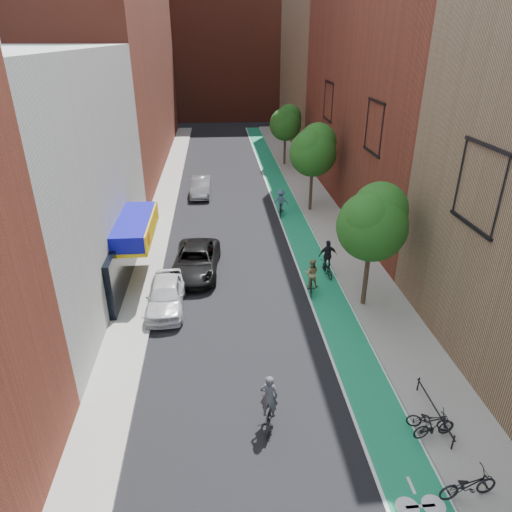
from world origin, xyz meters
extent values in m
plane|color=black|center=(0.00, 0.00, 0.00)|extent=(160.00, 160.00, 0.00)
cube|color=#167E46|center=(4.00, 26.00, 0.01)|extent=(2.00, 68.00, 0.01)
cube|color=gray|center=(-6.00, 26.00, 0.07)|extent=(2.00, 68.00, 0.15)
cube|color=gray|center=(6.50, 26.00, 0.07)|extent=(3.00, 68.00, 0.15)
cube|color=silver|center=(-11.00, 14.00, 6.00)|extent=(8.00, 20.00, 12.00)
cube|color=maroon|center=(-11.00, 42.00, 11.00)|extent=(8.00, 36.00, 22.00)
cube|color=maroon|center=(12.00, 26.00, 11.00)|extent=(8.00, 28.00, 22.00)
cube|color=#8C6B4C|center=(12.00, 50.00, 9.00)|extent=(8.00, 20.00, 18.00)
cube|color=maroon|center=(0.00, 72.00, 10.00)|extent=(30.00, 14.00, 20.00)
cylinder|color=#332619|center=(5.60, 10.00, 1.65)|extent=(0.24, 0.24, 3.30)
sphere|color=#144913|center=(5.60, 10.00, 4.38)|extent=(3.36, 3.36, 3.36)
sphere|color=#144913|center=(6.00, 10.30, 5.10)|extent=(2.64, 2.64, 2.64)
sphere|color=#144913|center=(5.30, 9.70, 4.86)|extent=(2.40, 2.40, 2.40)
cylinder|color=#332619|center=(5.60, 24.00, 1.73)|extent=(0.24, 0.24, 3.47)
sphere|color=#144913|center=(5.60, 24.00, 4.60)|extent=(3.53, 3.53, 3.53)
sphere|color=#144913|center=(6.00, 24.30, 5.36)|extent=(2.77, 2.77, 2.77)
sphere|color=#144913|center=(5.30, 23.70, 5.10)|extent=(2.52, 2.52, 2.52)
cylinder|color=#332619|center=(5.60, 38.00, 1.59)|extent=(0.24, 0.24, 3.19)
sphere|color=#144913|center=(5.60, 38.00, 4.23)|extent=(3.25, 3.25, 3.25)
sphere|color=#144913|center=(6.00, 38.30, 4.93)|extent=(2.55, 2.55, 2.55)
sphere|color=#144913|center=(5.30, 37.70, 4.70)|extent=(2.32, 2.32, 2.32)
imported|color=silver|center=(-4.39, 10.67, 0.77)|extent=(1.85, 4.52, 1.54)
imported|color=black|center=(-3.00, 14.38, 0.77)|extent=(2.99, 5.71, 1.54)
imported|color=gray|center=(-3.00, 28.77, 0.76)|extent=(1.73, 4.65, 1.52)
imported|color=black|center=(-0.10, 2.53, 0.45)|extent=(0.93, 1.80, 0.90)
imported|color=#46474D|center=(-0.10, 2.63, 1.22)|extent=(0.71, 0.53, 1.74)
imported|color=black|center=(3.20, 11.49, 0.49)|extent=(0.76, 1.68, 0.98)
imported|color=#9A8B59|center=(3.20, 11.59, 1.16)|extent=(0.89, 0.75, 1.62)
imported|color=black|center=(4.51, 13.37, 0.42)|extent=(0.71, 1.65, 0.85)
imported|color=black|center=(4.51, 13.47, 1.25)|extent=(1.09, 0.53, 1.80)
imported|color=black|center=(3.20, 23.31, 0.53)|extent=(0.88, 1.82, 1.05)
imported|color=#3D506F|center=(3.20, 23.41, 1.16)|extent=(1.15, 0.82, 1.62)
imported|color=black|center=(5.40, 1.72, 0.56)|extent=(1.64, 0.96, 0.82)
imported|color=black|center=(5.40, 1.37, 0.61)|extent=(1.58, 0.64, 0.92)
imported|color=black|center=(5.40, -0.88, 0.63)|extent=(1.90, 0.84, 0.97)
camera|label=1|loc=(-1.61, -9.38, 12.53)|focal=32.00mm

